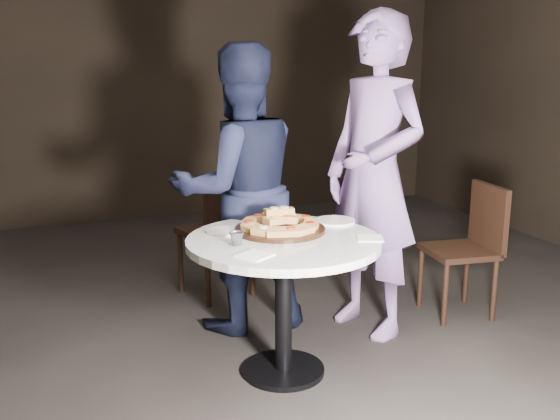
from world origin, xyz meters
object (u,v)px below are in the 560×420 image
object	(u,v)px
water_glass	(237,239)
chair_far	(223,224)
table	(284,264)
focaccia_pile	(280,221)
diner_teal	(374,176)
serving_board	(280,229)
chair_right	(472,240)
diner_navy	(239,190)

from	to	relation	value
water_glass	chair_far	xyz separation A→B (m)	(0.25, 1.17, -0.24)
table	focaccia_pile	size ratio (longest dim) A/B	2.86
table	diner_teal	xyz separation A→B (m)	(0.68, 0.34, 0.34)
serving_board	water_glass	size ratio (longest dim) A/B	6.72
chair_right	focaccia_pile	bearing A→B (deg)	-74.22
focaccia_pile	diner_teal	world-z (taller)	diner_teal
diner_teal	table	bearing A→B (deg)	-81.11
table	diner_teal	bearing A→B (deg)	26.74
water_glass	table	bearing A→B (deg)	7.66
focaccia_pile	diner_teal	size ratio (longest dim) A/B	0.22
table	chair_right	bearing A→B (deg)	13.56
diner_navy	diner_teal	world-z (taller)	diner_teal
chair_far	chair_right	world-z (taller)	chair_far
table	serving_board	world-z (taller)	serving_board
table	chair_far	world-z (taller)	chair_far
table	chair_far	distance (m)	1.14
focaccia_pile	water_glass	size ratio (longest dim) A/B	6.06
diner_teal	diner_navy	bearing A→B (deg)	-132.48
table	water_glass	bearing A→B (deg)	-172.34
chair_far	diner_navy	size ratio (longest dim) A/B	0.53
table	water_glass	world-z (taller)	water_glass
focaccia_pile	chair_far	xyz separation A→B (m)	(-0.02, 1.01, -0.26)
chair_right	water_glass	bearing A→B (deg)	-70.25
serving_board	diner_teal	size ratio (longest dim) A/B	0.25
diner_navy	chair_right	bearing A→B (deg)	164.42
table	diner_navy	size ratio (longest dim) A/B	0.71
focaccia_pile	chair_far	world-z (taller)	chair_far
serving_board	chair_right	size ratio (longest dim) A/B	0.56
water_glass	diner_navy	bearing A→B (deg)	72.17
table	focaccia_pile	xyz separation A→B (m)	(0.03, 0.13, 0.19)
water_glass	focaccia_pile	bearing A→B (deg)	29.83
focaccia_pile	diner_navy	bearing A→B (deg)	95.60
table	focaccia_pile	world-z (taller)	focaccia_pile
water_glass	diner_teal	xyz separation A→B (m)	(0.93, 0.38, 0.17)
focaccia_pile	diner_teal	bearing A→B (deg)	18.43
focaccia_pile	chair_right	size ratio (longest dim) A/B	0.50
focaccia_pile	diner_teal	xyz separation A→B (m)	(0.65, 0.22, 0.15)
diner_teal	chair_far	bearing A→B (deg)	-157.25
water_glass	chair_right	distance (m)	1.69
water_glass	diner_navy	size ratio (longest dim) A/B	0.04
water_glass	chair_right	size ratio (longest dim) A/B	0.08
table	focaccia_pile	bearing A→B (deg)	76.80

